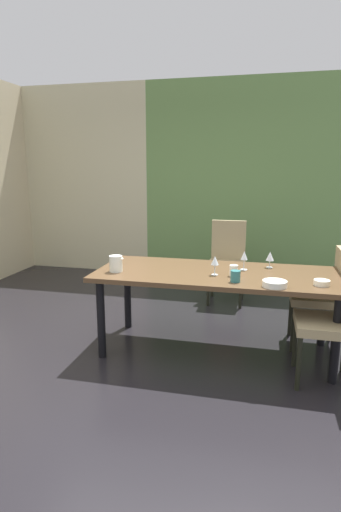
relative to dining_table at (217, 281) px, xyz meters
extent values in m
cube|color=black|center=(-0.70, -0.46, -0.67)|extent=(5.58, 6.18, 0.02)
cube|color=beige|center=(-2.43, 2.58, 0.77)|extent=(2.11, 0.10, 2.85)
cube|color=#648A4B|center=(0.35, 2.58, 0.77)|extent=(3.47, 0.10, 2.85)
cube|color=#513923|center=(0.00, 0.00, 0.06)|extent=(2.09, 0.89, 0.04)
cylinder|color=black|center=(-0.95, 0.34, -0.31)|extent=(0.07, 0.07, 0.69)
cylinder|color=black|center=(0.95, 0.34, -0.31)|extent=(0.07, 0.07, 0.69)
cylinder|color=black|center=(-0.95, -0.34, -0.31)|extent=(0.07, 0.07, 0.69)
cylinder|color=black|center=(0.95, -0.34, -0.31)|extent=(0.07, 0.07, 0.69)
cube|color=#9B8961|center=(0.86, 0.33, -0.20)|extent=(0.44, 0.44, 0.07)
cube|color=#9B8961|center=(1.06, 0.33, 0.03)|extent=(0.05, 0.42, 0.46)
cylinder|color=black|center=(0.67, 0.14, -0.44)|extent=(0.04, 0.04, 0.43)
cylinder|color=black|center=(0.67, 0.52, -0.44)|extent=(0.04, 0.04, 0.43)
cylinder|color=black|center=(1.05, 0.14, -0.44)|extent=(0.04, 0.04, 0.43)
cylinder|color=black|center=(1.05, 0.52, -0.44)|extent=(0.04, 0.04, 0.43)
cube|color=#9B8961|center=(-0.04, 1.37, -0.20)|extent=(0.44, 0.44, 0.07)
cube|color=#9B8961|center=(-0.04, 1.57, 0.07)|extent=(0.42, 0.05, 0.53)
cylinder|color=black|center=(0.15, 1.18, -0.44)|extent=(0.04, 0.04, 0.43)
cylinder|color=black|center=(-0.23, 1.18, -0.44)|extent=(0.04, 0.04, 0.43)
cylinder|color=black|center=(0.15, 1.56, -0.44)|extent=(0.04, 0.04, 0.43)
cylinder|color=black|center=(-0.23, 1.56, -0.44)|extent=(0.04, 0.04, 0.43)
cube|color=#9B8961|center=(0.86, -0.33, -0.20)|extent=(0.44, 0.44, 0.07)
cylinder|color=black|center=(0.67, -0.52, -0.44)|extent=(0.04, 0.04, 0.43)
cylinder|color=black|center=(0.67, -0.14, -0.44)|extent=(0.04, 0.04, 0.43)
cylinder|color=silver|center=(0.22, 0.13, 0.08)|extent=(0.07, 0.07, 0.00)
cylinder|color=silver|center=(0.22, 0.13, 0.13)|extent=(0.01, 0.01, 0.09)
cone|color=silver|center=(0.22, 0.13, 0.21)|extent=(0.06, 0.06, 0.08)
cylinder|color=silver|center=(-0.01, -0.10, 0.08)|extent=(0.06, 0.06, 0.00)
cylinder|color=silver|center=(-0.01, -0.10, 0.12)|extent=(0.01, 0.01, 0.08)
cone|color=silver|center=(-0.01, -0.10, 0.20)|extent=(0.06, 0.06, 0.08)
cylinder|color=silver|center=(0.44, 0.26, 0.08)|extent=(0.06, 0.06, 0.00)
cylinder|color=silver|center=(0.44, 0.26, 0.11)|extent=(0.01, 0.01, 0.06)
cone|color=silver|center=(0.44, 0.26, 0.18)|extent=(0.07, 0.07, 0.08)
cylinder|color=silver|center=(0.48, -0.34, 0.10)|extent=(0.19, 0.19, 0.05)
cylinder|color=white|center=(0.83, -0.22, 0.10)|extent=(0.12, 0.12, 0.04)
cylinder|color=#2E6E6F|center=(0.18, -0.27, 0.12)|extent=(0.08, 0.08, 0.09)
cylinder|color=silver|center=(0.15, -0.10, 0.12)|extent=(0.07, 0.07, 0.09)
cylinder|color=silver|center=(-0.86, -0.18, 0.15)|extent=(0.11, 0.11, 0.14)
cone|color=silver|center=(-0.81, -0.18, 0.21)|extent=(0.04, 0.04, 0.03)
camera|label=1|loc=(0.37, -3.35, 0.96)|focal=28.00mm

